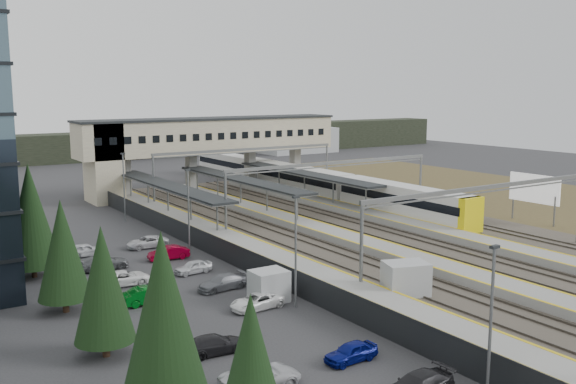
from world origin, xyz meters
TOP-DOWN VIEW (x-y plane):
  - ground at (0.00, 0.00)m, footprint 220.00×220.00m
  - conifer_row at (-22.00, -3.86)m, footprint 4.42×49.82m
  - car_park at (-13.55, -6.52)m, footprint 10.48×44.40m
  - lampposts at (-8.00, 1.25)m, footprint 0.50×53.25m
  - fence at (-6.50, 5.00)m, footprint 0.08×90.00m
  - relay_cabin_near at (0.20, -10.58)m, footprint 3.77×3.24m
  - relay_cabin_far at (-8.92, -5.87)m, footprint 2.57×2.16m
  - rail_corridor at (9.34, 5.00)m, footprint 34.00×90.00m
  - canopies at (7.00, 27.00)m, footprint 23.10×30.00m
  - footbridge at (7.70, 42.00)m, footprint 40.40×6.40m
  - gantries at (12.00, 3.00)m, footprint 28.40×62.28m
  - train at (20.00, 31.61)m, footprint 3.04×63.53m
  - billboard at (31.35, 1.08)m, footprint 0.31×6.57m
  - scrub_east at (45.00, 5.00)m, footprint 34.00×120.00m
  - treeline_far at (23.81, 92.28)m, footprint 170.00×19.00m

SIDE VIEW (x-z plane):
  - ground at x=0.00m, z-range 0.00..0.00m
  - scrub_east at x=45.00m, z-range 0.00..0.06m
  - rail_corridor at x=9.34m, z-range -0.17..0.75m
  - car_park at x=-13.55m, z-range -0.04..1.23m
  - fence at x=-6.50m, z-range 0.00..2.00m
  - relay_cabin_far at x=-8.92m, z-range 0.00..2.34m
  - relay_cabin_near at x=0.20m, z-range 0.00..2.65m
  - train at x=20.00m, z-range 0.26..4.09m
  - treeline_far at x=23.81m, z-range -0.55..6.45m
  - billboard at x=31.35m, z-range 1.02..6.70m
  - canopies at x=7.00m, z-range 2.28..5.56m
  - lampposts at x=-8.00m, z-range 0.30..8.37m
  - conifer_row at x=-22.00m, z-range 0.09..9.59m
  - gantries at x=12.00m, z-range 2.41..9.58m
  - footbridge at x=7.70m, z-range 2.33..13.53m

